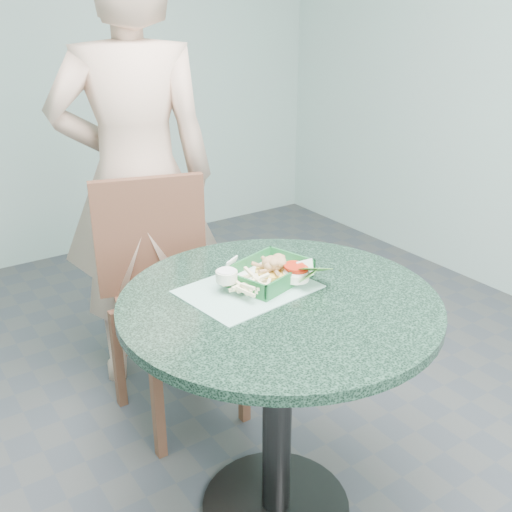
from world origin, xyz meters
TOP-DOWN VIEW (x-y plane):
  - floor at (0.00, 0.00)m, footprint 4.00×5.00m
  - wall_back at (0.00, 2.50)m, footprint 4.00×0.04m
  - cafe_table at (0.00, 0.00)m, footprint 0.90×0.90m
  - dining_chair at (-0.02, 0.70)m, footprint 0.42×0.42m
  - diner_person at (0.01, 0.97)m, footprint 0.87×0.71m
  - placemat at (-0.04, 0.09)m, footprint 0.39×0.31m
  - food_basket at (0.04, 0.11)m, footprint 0.23×0.17m
  - crab_sandwich at (0.05, 0.09)m, footprint 0.11×0.11m
  - fries_pile at (-0.06, 0.10)m, footprint 0.12×0.13m
  - sauce_ramekin at (-0.09, 0.15)m, footprint 0.06×0.06m
  - garnish_cup at (0.08, 0.02)m, footprint 0.11×0.11m

SIDE VIEW (x-z plane):
  - floor at x=0.00m, z-range -0.01..0.01m
  - dining_chair at x=-0.02m, z-range 0.07..1.00m
  - cafe_table at x=0.00m, z-range 0.21..0.96m
  - placemat at x=-0.04m, z-range 0.75..0.75m
  - food_basket at x=0.04m, z-range 0.74..0.79m
  - fries_pile at x=-0.06m, z-range 0.77..0.81m
  - garnish_cup at x=0.08m, z-range 0.77..0.81m
  - crab_sandwich at x=0.05m, z-range 0.76..0.84m
  - sauce_ramekin at x=-0.09m, z-range 0.78..0.82m
  - diner_person at x=0.01m, z-range 0.00..2.04m
  - wall_back at x=0.00m, z-range 0.00..2.80m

